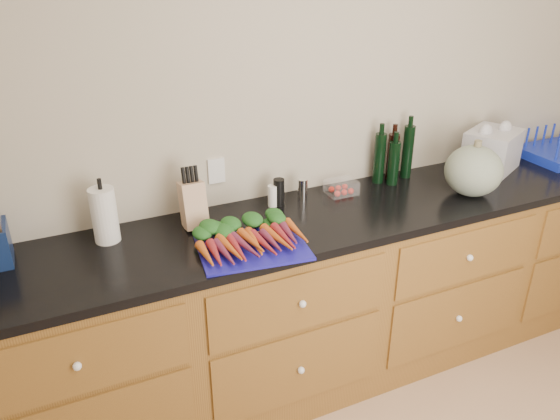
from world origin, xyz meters
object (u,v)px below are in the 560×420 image
paper_towel (104,215)px  cutting_board (252,247)px  squash (474,171)px  carrots (249,237)px  tomato_box (341,187)px  knife_block (193,205)px

paper_towel → cutting_board: bearing=-31.0°
paper_towel → squash: bearing=-8.8°
carrots → squash: bearing=0.8°
tomato_box → paper_towel: bearing=-179.5°
squash → cutting_board: bearing=-177.5°
carrots → knife_block: knife_block is taller
carrots → squash: (1.20, 0.02, 0.09)m
squash → paper_towel: bearing=171.2°
tomato_box → cutting_board: bearing=-151.8°
carrots → paper_towel: paper_towel is taller
carrots → knife_block: size_ratio=2.15×
tomato_box → carrots: bearing=-154.4°
paper_towel → tomato_box: 1.15m
paper_towel → tomato_box: paper_towel is taller
carrots → squash: 1.21m
squash → paper_towel: squash is taller
knife_block → carrots: bearing=-59.3°
cutting_board → paper_towel: (-0.53, 0.32, 0.11)m
knife_block → tomato_box: (0.77, 0.03, -0.07)m
paper_towel → tomato_box: (1.15, 0.01, -0.09)m
carrots → knife_block: bearing=120.7°
carrots → squash: size_ratio=1.56×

